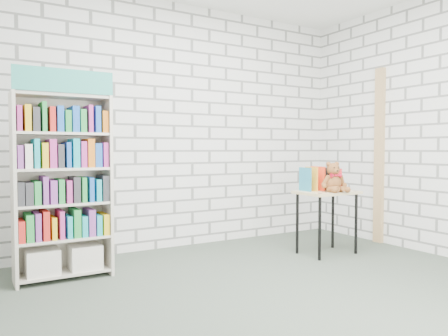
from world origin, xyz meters
TOP-DOWN VIEW (x-y plane):
  - ground at (0.00, 0.00)m, footprint 4.50×4.50m
  - room_shell at (0.00, 0.00)m, footprint 4.52×4.02m
  - bookshelf at (-1.35, 1.36)m, footprint 0.80×0.31m
  - display_table at (1.27, 0.84)m, footprint 0.64×0.45m
  - table_books at (1.27, 0.95)m, footprint 0.44×0.20m
  - teddy_bear at (1.28, 0.75)m, footprint 0.29×0.28m
  - door_trim at (2.23, 0.95)m, footprint 0.05×0.12m

SIDE VIEW (x-z plane):
  - ground at x=0.00m, z-range 0.00..0.00m
  - display_table at x=1.27m, z-range 0.24..0.92m
  - teddy_bear at x=1.28m, z-range 0.65..0.97m
  - table_books at x=1.27m, z-range 0.68..0.94m
  - bookshelf at x=-1.35m, z-range -0.08..1.72m
  - door_trim at x=2.23m, z-range 0.00..2.10m
  - room_shell at x=0.00m, z-range 0.38..3.19m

